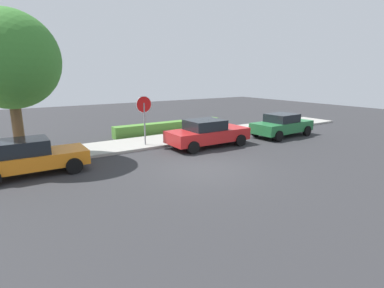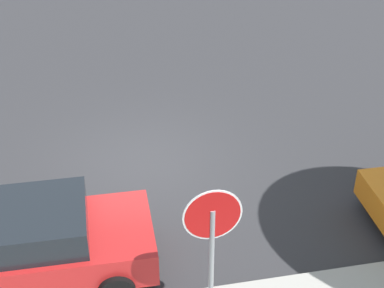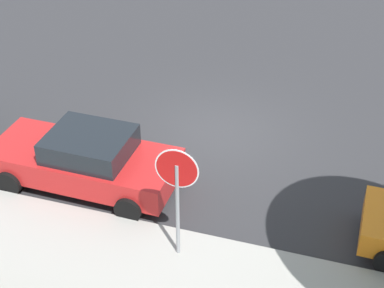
# 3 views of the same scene
# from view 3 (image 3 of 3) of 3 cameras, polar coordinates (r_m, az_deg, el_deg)

# --- Properties ---
(ground_plane) EXTENTS (60.00, 60.00, 0.00)m
(ground_plane) POSITION_cam_3_polar(r_m,az_deg,el_deg) (16.43, 2.49, 1.10)
(ground_plane) COLOR #2D2D30
(sidewalk_curb) EXTENTS (32.00, 2.79, 0.14)m
(sidewalk_curb) POSITION_cam_3_polar(r_m,az_deg,el_deg) (12.29, -4.57, -12.36)
(sidewalk_curb) COLOR #9E9B93
(sidewalk_curb) RESTS_ON ground_plane
(stop_sign) EXTENTS (0.88, 0.08, 2.76)m
(stop_sign) POSITION_cam_3_polar(r_m,az_deg,el_deg) (11.39, -1.45, -3.99)
(stop_sign) COLOR gray
(stop_sign) RESTS_ON ground_plane
(parked_car_red) EXTENTS (4.57, 2.13, 1.48)m
(parked_car_red) POSITION_cam_3_polar(r_m,az_deg,el_deg) (14.33, -10.30, -1.47)
(parked_car_red) COLOR red
(parked_car_red) RESTS_ON ground_plane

